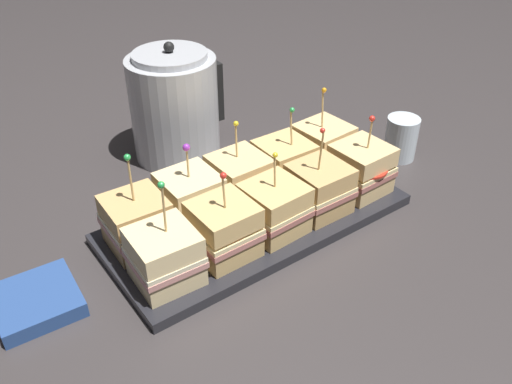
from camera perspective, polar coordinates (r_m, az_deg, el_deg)
The scene contains 15 objects.
ground_plane at distance 0.93m, azimuth 0.00°, elevation -3.25°, with size 6.00×6.00×0.00m, color #383333.
serving_platter at distance 0.92m, azimuth 0.00°, elevation -2.81°, with size 0.51×0.24×0.02m.
sandwich_front_far_left at distance 0.78m, azimuth -9.60°, elevation -6.72°, with size 0.10×0.10×0.17m.
sandwich_front_left at distance 0.82m, azimuth -3.42°, elevation -3.97°, with size 0.09×0.09×0.15m.
sandwich_front_center at distance 0.86m, azimuth 1.97°, elevation -1.71°, with size 0.10×0.10×0.14m.
sandwich_front_right at distance 0.91m, azimuth 6.67°, elevation 0.37°, with size 0.09×0.09×0.16m.
sandwich_front_far_right at distance 0.97m, azimuth 11.00°, elevation 2.42°, with size 0.10×0.10×0.15m.
sandwich_back_far_left at distance 0.85m, azimuth -12.45°, elevation -3.13°, with size 0.10×0.10×0.16m.
sandwich_back_left at distance 0.88m, azimuth -6.92°, elevation -0.75°, with size 0.09×0.09×0.15m.
sandwich_back_center at distance 0.93m, azimuth -1.67°, elevation 1.27°, with size 0.09×0.10×0.15m.
sandwich_back_right at distance 0.97m, azimuth 2.96°, elevation 2.99°, with size 0.09×0.09×0.15m.
sandwich_back_far_right at distance 1.03m, azimuth 7.07°, elevation 4.71°, with size 0.10×0.10×0.16m.
kettle_steel at distance 1.09m, azimuth -8.55°, elevation 8.89°, with size 0.19×0.17×0.24m.
drinking_glass at distance 1.13m, azimuth 15.02°, elevation 5.49°, with size 0.06×0.06×0.09m.
napkin_stack at distance 0.83m, azimuth -22.08°, elevation -10.57°, with size 0.12×0.12×0.02m.
Camera 1 is at (-0.43, -0.59, 0.57)m, focal length 38.00 mm.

